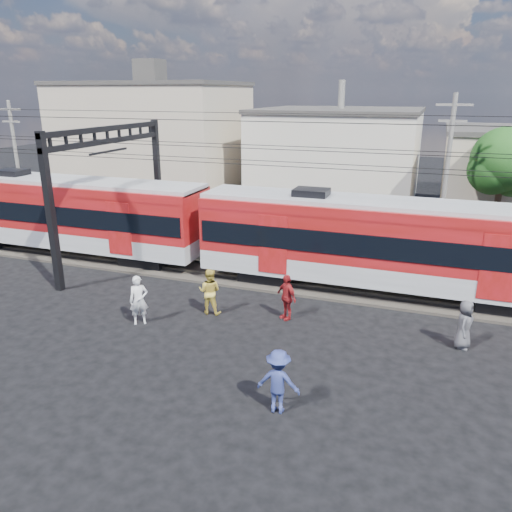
% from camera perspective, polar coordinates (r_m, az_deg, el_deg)
% --- Properties ---
extents(ground, '(120.00, 120.00, 0.00)m').
position_cam_1_polar(ground, '(16.67, -2.25, -12.53)').
color(ground, black).
rests_on(ground, ground).
extents(track_bed, '(70.00, 3.40, 0.12)m').
position_cam_1_polar(track_bed, '(23.51, 5.05, -2.92)').
color(track_bed, '#2D2823').
rests_on(track_bed, ground).
extents(rail_near, '(70.00, 0.12, 0.12)m').
position_cam_1_polar(rail_near, '(22.79, 4.57, -3.28)').
color(rail_near, '#59544C').
rests_on(rail_near, track_bed).
extents(rail_far, '(70.00, 0.12, 0.12)m').
position_cam_1_polar(rail_far, '(24.15, 5.51, -2.05)').
color(rail_far, '#59544C').
rests_on(rail_far, track_bed).
extents(commuter_train, '(50.30, 3.08, 4.17)m').
position_cam_1_polar(commuter_train, '(22.18, 14.76, 1.61)').
color(commuter_train, black).
rests_on(commuter_train, ground).
extents(catenary, '(70.00, 9.30, 7.52)m').
position_cam_1_polar(catenary, '(25.72, -13.89, 10.17)').
color(catenary, black).
rests_on(catenary, ground).
extents(building_west, '(14.28, 10.20, 9.30)m').
position_cam_1_polar(building_west, '(43.66, -11.56, 12.83)').
color(building_west, '#B8A38C').
rests_on(building_west, ground).
extents(building_midwest, '(12.24, 12.24, 7.30)m').
position_cam_1_polar(building_midwest, '(41.22, 9.40, 11.25)').
color(building_midwest, beige).
rests_on(building_midwest, ground).
extents(utility_pole_mid, '(1.80, 0.24, 8.50)m').
position_cam_1_polar(utility_pole_mid, '(28.54, 20.95, 9.03)').
color(utility_pole_mid, slate).
rests_on(utility_pole_mid, ground).
extents(utility_pole_west, '(1.80, 0.24, 8.00)m').
position_cam_1_polar(utility_pole_west, '(38.90, -25.72, 10.23)').
color(utility_pole_west, slate).
rests_on(utility_pole_west, ground).
extents(tree_near, '(3.82, 3.64, 6.72)m').
position_cam_1_polar(tree_near, '(31.80, 26.75, 9.37)').
color(tree_near, '#382619').
rests_on(tree_near, ground).
extents(pedestrian_a, '(0.84, 0.79, 1.93)m').
position_cam_1_polar(pedestrian_a, '(19.62, -13.25, -4.94)').
color(pedestrian_a, silver).
rests_on(pedestrian_a, ground).
extents(pedestrian_b, '(0.98, 0.80, 1.89)m').
position_cam_1_polar(pedestrian_b, '(20.06, -5.32, -4.04)').
color(pedestrian_b, gold).
rests_on(pedestrian_b, ground).
extents(pedestrian_c, '(1.24, 0.75, 1.88)m').
position_cam_1_polar(pedestrian_c, '(14.18, 2.56, -14.12)').
color(pedestrian_c, navy).
rests_on(pedestrian_c, ground).
extents(pedestrian_d, '(1.14, 1.00, 1.84)m').
position_cam_1_polar(pedestrian_d, '(19.54, 3.50, -4.69)').
color(pedestrian_d, maroon).
rests_on(pedestrian_d, ground).
extents(pedestrian_e, '(0.73, 0.96, 1.76)m').
position_cam_1_polar(pedestrian_e, '(18.81, 22.72, -7.25)').
color(pedestrian_e, '#46454A').
rests_on(pedestrian_e, ground).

